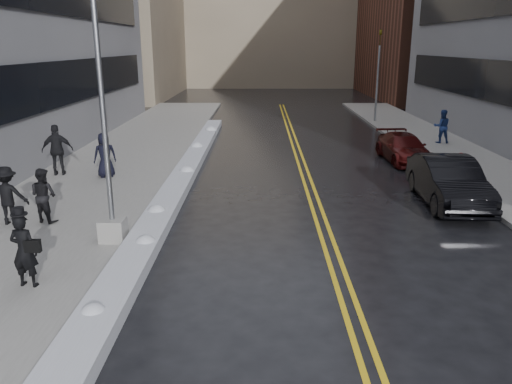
{
  "coord_description": "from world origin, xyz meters",
  "views": [
    {
      "loc": [
        0.65,
        -10.45,
        5.19
      ],
      "look_at": [
        0.52,
        2.7,
        1.3
      ],
      "focal_mm": 35.0,
      "sensor_mm": 36.0,
      "label": 1
    }
  ],
  "objects_px": {
    "pedestrian_e": "(7,195)",
    "pedestrian_east": "(442,126)",
    "pedestrian_c": "(105,155)",
    "pedestrian_d": "(58,150)",
    "pedestrian_fedora": "(24,251)",
    "pedestrian_b": "(43,195)",
    "traffic_signal": "(378,73)",
    "lamppost": "(106,153)",
    "fire_hydrant": "(460,160)",
    "car_black": "(448,181)",
    "car_maroon": "(404,148)"
  },
  "relations": [
    {
      "from": "pedestrian_b",
      "to": "pedestrian_e",
      "type": "bearing_deg",
      "value": 31.62
    },
    {
      "from": "pedestrian_e",
      "to": "car_black",
      "type": "distance_m",
      "value": 13.85
    },
    {
      "from": "traffic_signal",
      "to": "pedestrian_east",
      "type": "relative_size",
      "value": 3.4
    },
    {
      "from": "pedestrian_fedora",
      "to": "pedestrian_e",
      "type": "bearing_deg",
      "value": -52.32
    },
    {
      "from": "fire_hydrant",
      "to": "pedestrian_east",
      "type": "relative_size",
      "value": 0.41
    },
    {
      "from": "fire_hydrant",
      "to": "pedestrian_b",
      "type": "distance_m",
      "value": 16.12
    },
    {
      "from": "pedestrian_fedora",
      "to": "traffic_signal",
      "type": "bearing_deg",
      "value": -110.13
    },
    {
      "from": "pedestrian_d",
      "to": "pedestrian_east",
      "type": "distance_m",
      "value": 19.07
    },
    {
      "from": "pedestrian_east",
      "to": "car_maroon",
      "type": "relative_size",
      "value": 0.41
    },
    {
      "from": "pedestrian_east",
      "to": "pedestrian_fedora",
      "type": "bearing_deg",
      "value": 52.85
    },
    {
      "from": "pedestrian_c",
      "to": "lamppost",
      "type": "bearing_deg",
      "value": 82.77
    },
    {
      "from": "pedestrian_c",
      "to": "fire_hydrant",
      "type": "bearing_deg",
      "value": 159.93
    },
    {
      "from": "pedestrian_c",
      "to": "pedestrian_e",
      "type": "relative_size",
      "value": 1.03
    },
    {
      "from": "traffic_signal",
      "to": "pedestrian_e",
      "type": "relative_size",
      "value": 3.5
    },
    {
      "from": "pedestrian_e",
      "to": "pedestrian_east",
      "type": "xyz_separation_m",
      "value": [
        16.95,
        12.74,
        0.02
      ]
    },
    {
      "from": "fire_hydrant",
      "to": "car_maroon",
      "type": "xyz_separation_m",
      "value": [
        -1.77,
        2.23,
        0.07
      ]
    },
    {
      "from": "traffic_signal",
      "to": "pedestrian_c",
      "type": "relative_size",
      "value": 3.38
    },
    {
      "from": "car_black",
      "to": "car_maroon",
      "type": "xyz_separation_m",
      "value": [
        0.29,
        6.49,
        -0.17
      ]
    },
    {
      "from": "pedestrian_b",
      "to": "car_black",
      "type": "bearing_deg",
      "value": -148.68
    },
    {
      "from": "pedestrian_d",
      "to": "pedestrian_e",
      "type": "bearing_deg",
      "value": 82.63
    },
    {
      "from": "pedestrian_b",
      "to": "pedestrian_d",
      "type": "height_order",
      "value": "pedestrian_d"
    },
    {
      "from": "lamppost",
      "to": "pedestrian_d",
      "type": "height_order",
      "value": "lamppost"
    },
    {
      "from": "pedestrian_b",
      "to": "pedestrian_east",
      "type": "relative_size",
      "value": 0.92
    },
    {
      "from": "pedestrian_e",
      "to": "car_black",
      "type": "height_order",
      "value": "pedestrian_e"
    },
    {
      "from": "traffic_signal",
      "to": "lamppost",
      "type": "bearing_deg",
      "value": -118.21
    },
    {
      "from": "pedestrian_fedora",
      "to": "pedestrian_c",
      "type": "xyz_separation_m",
      "value": [
        -1.07,
        9.31,
        0.07
      ]
    },
    {
      "from": "pedestrian_e",
      "to": "pedestrian_b",
      "type": "bearing_deg",
      "value": -178.27
    },
    {
      "from": "pedestrian_fedora",
      "to": "pedestrian_c",
      "type": "bearing_deg",
      "value": -75.91
    },
    {
      "from": "pedestrian_c",
      "to": "car_maroon",
      "type": "xyz_separation_m",
      "value": [
        12.71,
        3.57,
        -0.41
      ]
    },
    {
      "from": "pedestrian_east",
      "to": "pedestrian_e",
      "type": "bearing_deg",
      "value": 41.16
    },
    {
      "from": "pedestrian_fedora",
      "to": "pedestrian_b",
      "type": "xyz_separation_m",
      "value": [
        -1.31,
        4.09,
        -0.0
      ]
    },
    {
      "from": "fire_hydrant",
      "to": "pedestrian_b",
      "type": "xyz_separation_m",
      "value": [
        -14.72,
        -6.55,
        0.41
      ]
    },
    {
      "from": "fire_hydrant",
      "to": "pedestrian_d",
      "type": "relative_size",
      "value": 0.36
    },
    {
      "from": "pedestrian_c",
      "to": "car_maroon",
      "type": "relative_size",
      "value": 0.41
    },
    {
      "from": "pedestrian_east",
      "to": "pedestrian_d",
      "type": "bearing_deg",
      "value": 25.82
    },
    {
      "from": "traffic_signal",
      "to": "car_black",
      "type": "xyz_separation_m",
      "value": [
        -1.56,
        -18.26,
        -2.61
      ]
    },
    {
      "from": "pedestrian_e",
      "to": "pedestrian_east",
      "type": "distance_m",
      "value": 21.2
    },
    {
      "from": "lamppost",
      "to": "car_black",
      "type": "distance_m",
      "value": 11.04
    },
    {
      "from": "pedestrian_b",
      "to": "pedestrian_fedora",
      "type": "bearing_deg",
      "value": 128.79
    },
    {
      "from": "pedestrian_c",
      "to": "car_black",
      "type": "xyz_separation_m",
      "value": [
        12.42,
        -2.92,
        -0.24
      ]
    },
    {
      "from": "traffic_signal",
      "to": "car_black",
      "type": "height_order",
      "value": "traffic_signal"
    },
    {
      "from": "lamppost",
      "to": "pedestrian_b",
      "type": "distance_m",
      "value": 3.23
    },
    {
      "from": "pedestrian_c",
      "to": "pedestrian_d",
      "type": "distance_m",
      "value": 2.02
    },
    {
      "from": "pedestrian_c",
      "to": "car_black",
      "type": "height_order",
      "value": "pedestrian_c"
    },
    {
      "from": "traffic_signal",
      "to": "pedestrian_b",
      "type": "xyz_separation_m",
      "value": [
        -14.22,
        -20.55,
        -2.44
      ]
    },
    {
      "from": "lamppost",
      "to": "pedestrian_e",
      "type": "height_order",
      "value": "lamppost"
    },
    {
      "from": "pedestrian_c",
      "to": "car_black",
      "type": "relative_size",
      "value": 0.37
    },
    {
      "from": "pedestrian_c",
      "to": "pedestrian_d",
      "type": "height_order",
      "value": "pedestrian_d"
    },
    {
      "from": "pedestrian_b",
      "to": "car_black",
      "type": "height_order",
      "value": "pedestrian_b"
    },
    {
      "from": "pedestrian_fedora",
      "to": "pedestrian_d",
      "type": "xyz_separation_m",
      "value": [
        -3.06,
        9.64,
        0.2
      ]
    }
  ]
}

